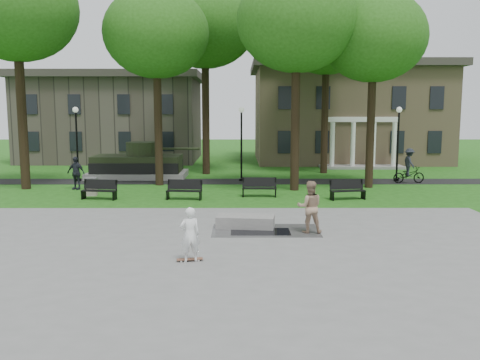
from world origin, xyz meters
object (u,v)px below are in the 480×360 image
Objects in this scene: friend_watching at (310,207)px; cyclist at (409,169)px; park_bench_0 at (99,189)px; trash_bin at (91,186)px; concrete_block at (246,221)px; skateboarder at (190,235)px.

friend_watching is 0.88× the size of cyclist.
park_bench_0 is (-9.73, 7.26, -0.46)m from friend_watching.
cyclist is 2.27× the size of trash_bin.
concrete_block is 2.29× the size of trash_bin.
trash_bin is at bearing 133.28° from park_bench_0.
skateboarder is (-1.71, -4.53, 0.60)m from concrete_block.
concrete_block is 9.77m from park_bench_0.
friend_watching is 2.01× the size of trash_bin.
friend_watching is 15.28m from cyclist.
park_bench_0 is at bearing -80.21° from skateboarder.
park_bench_0 is (-17.73, -5.76, -0.37)m from cyclist.
cyclist is at bearing -119.86° from friend_watching.
concrete_block is at bearing -30.41° from park_bench_0.
park_bench_0 is at bearing -57.18° from trash_bin.
cyclist is (10.34, 12.15, 0.65)m from concrete_block.
cyclist is 1.18× the size of park_bench_0.
park_bench_0 reaches higher than trash_bin.
trash_bin is at bearing 98.25° from cyclist.
cyclist is at bearing -143.54° from skateboarder.
cyclist reaches higher than skateboarder.
park_bench_0 reaches higher than concrete_block.
skateboarder is 0.86× the size of friend_watching.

